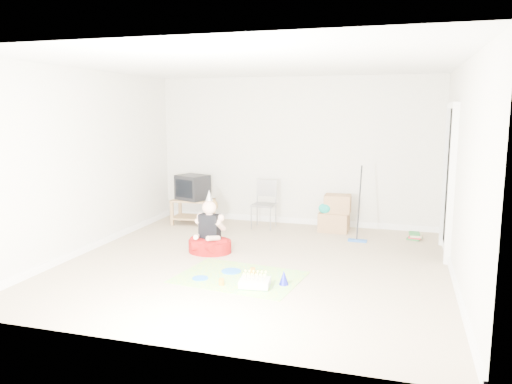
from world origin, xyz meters
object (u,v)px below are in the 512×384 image
(seated_woman, at_px, (210,239))
(birthday_cake, at_px, (255,283))
(tv_stand, at_px, (193,209))
(crt_tv, at_px, (193,187))
(cardboard_boxes, at_px, (335,214))
(folding_chair, at_px, (264,205))

(seated_woman, xyz_separation_m, birthday_cake, (1.04, -1.20, -0.15))
(tv_stand, relative_size, birthday_cake, 1.98)
(crt_tv, relative_size, seated_woman, 0.56)
(tv_stand, relative_size, crt_tv, 1.45)
(crt_tv, distance_m, cardboard_boxes, 2.55)
(tv_stand, relative_size, folding_chair, 0.87)
(crt_tv, xyz_separation_m, birthday_cake, (1.99, -2.81, -0.62))
(seated_woman, bearing_deg, birthday_cake, -49.31)
(crt_tv, relative_size, cardboard_boxes, 0.82)
(cardboard_boxes, bearing_deg, tv_stand, -176.32)
(cardboard_boxes, height_order, seated_woman, seated_woman)
(folding_chair, height_order, cardboard_boxes, folding_chair)
(birthday_cake, bearing_deg, cardboard_boxes, 80.03)
(seated_woman, distance_m, birthday_cake, 1.60)
(tv_stand, xyz_separation_m, folding_chair, (1.31, 0.04, 0.15))
(folding_chair, distance_m, seated_woman, 1.69)
(cardboard_boxes, bearing_deg, birthday_cake, -99.97)
(cardboard_boxes, distance_m, birthday_cake, 3.03)
(seated_woman, bearing_deg, tv_stand, 120.89)
(crt_tv, bearing_deg, birthday_cake, -32.93)
(cardboard_boxes, xyz_separation_m, birthday_cake, (-0.52, -2.97, -0.25))
(folding_chair, relative_size, cardboard_boxes, 1.36)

